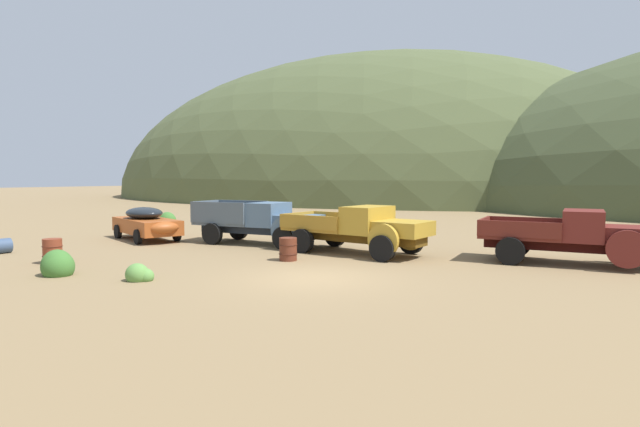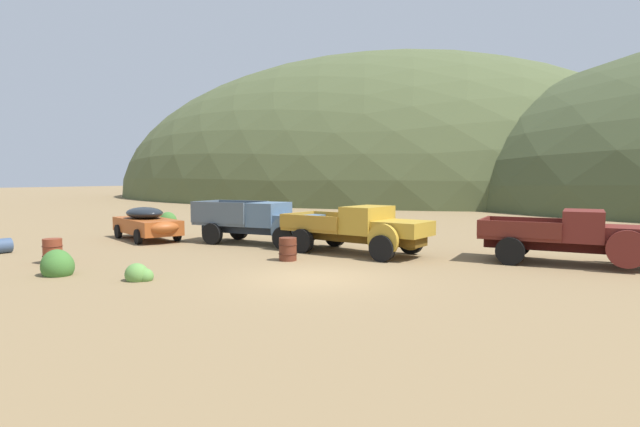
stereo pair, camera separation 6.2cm
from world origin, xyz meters
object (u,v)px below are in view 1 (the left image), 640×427
at_px(oil_drum_spare, 288,249).
at_px(oil_drum_foreground, 52,251).
at_px(car_oxide_orange, 147,223).
at_px(truck_oxblood, 579,236).
at_px(truck_chalk_blue, 266,222).
at_px(truck_mustard, 366,229).

bearing_deg(oil_drum_spare, oil_drum_foreground, -144.26).
bearing_deg(car_oxide_orange, truck_oxblood, 29.39).
distance_m(car_oxide_orange, truck_chalk_blue, 6.12).
distance_m(truck_chalk_blue, truck_oxblood, 12.52).
bearing_deg(car_oxide_orange, oil_drum_foreground, -47.72).
bearing_deg(truck_chalk_blue, car_oxide_orange, -170.45).
distance_m(truck_chalk_blue, oil_drum_spare, 4.63).
bearing_deg(oil_drum_spare, truck_chalk_blue, 137.42).
relative_size(truck_chalk_blue, truck_mustard, 1.01).
height_order(truck_mustard, oil_drum_spare, truck_mustard).
height_order(car_oxide_orange, oil_drum_spare, car_oxide_orange).
bearing_deg(truck_oxblood, oil_drum_spare, -157.52).
relative_size(truck_chalk_blue, oil_drum_foreground, 7.11).
xyz_separation_m(truck_mustard, oil_drum_spare, (-1.74, -2.81, -0.58)).
distance_m(truck_mustard, truck_oxblood, 7.52).
height_order(car_oxide_orange, truck_mustard, truck_mustard).
relative_size(car_oxide_orange, truck_mustard, 0.84).
bearing_deg(truck_chalk_blue, oil_drum_foreground, -118.86).
height_order(truck_chalk_blue, truck_oxblood, truck_chalk_blue).
xyz_separation_m(truck_oxblood, oil_drum_spare, (-9.06, -4.51, -0.59)).
bearing_deg(truck_mustard, car_oxide_orange, -167.98).
xyz_separation_m(truck_chalk_blue, truck_oxblood, (12.44, 1.41, -0.01)).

